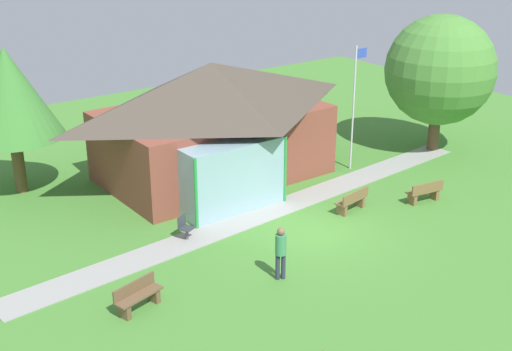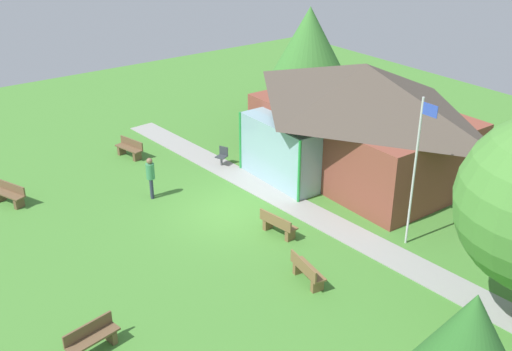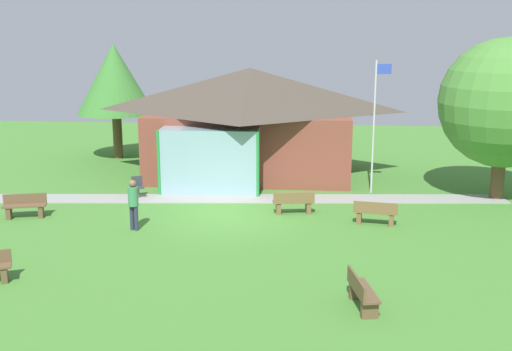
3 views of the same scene
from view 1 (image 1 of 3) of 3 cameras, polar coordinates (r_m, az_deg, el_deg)
name	(u,v)px [view 1 (image 1 of 3)]	position (r m, az deg, el deg)	size (l,w,h in m)	color
ground_plane	(316,233)	(23.93, 5.07, -4.84)	(44.00, 44.00, 0.00)	#478433
pavilion	(213,119)	(27.97, -3.63, 4.74)	(9.89, 7.33, 4.87)	brown
footpath	(273,210)	(25.59, 1.48, -2.90)	(21.34, 1.30, 0.03)	#999993
flagpole	(354,102)	(29.08, 8.28, 6.12)	(0.64, 0.08, 5.39)	silver
bench_rear_near_path	(352,201)	(25.61, 8.11, -2.16)	(1.55, 0.66, 0.84)	brown
bench_mid_left	(138,297)	(19.68, -9.93, -10.02)	(1.56, 0.80, 0.84)	brown
bench_mid_right	(425,192)	(26.94, 14.04, -1.39)	(1.55, 0.68, 0.84)	brown
patio_chair_west	(185,229)	(23.33, -5.99, -4.47)	(0.58, 0.58, 0.86)	#33383D
visitor_strolling_lawn	(281,249)	(20.57, 2.10, -6.22)	(0.34, 0.34, 1.74)	#2D3347
tree_behind_pavilion_left	(9,94)	(27.64, -20.11, 6.50)	(3.91, 3.91, 5.83)	brown
tree_east_hedge	(440,70)	(32.12, 15.25, 8.56)	(5.00, 5.00, 6.31)	brown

